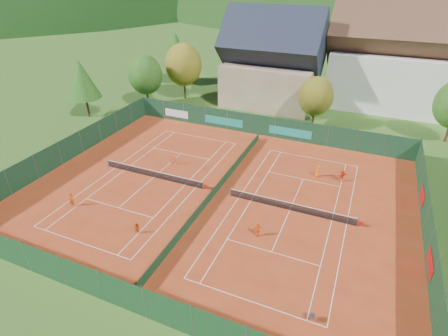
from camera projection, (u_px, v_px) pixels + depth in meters
ground at (217, 193)px, 37.60m from camera, size 600.00×600.00×0.00m
clay_pad at (217, 193)px, 37.59m from camera, size 40.00×32.00×0.01m
court_markings_left at (154, 177)px, 40.30m from camera, size 11.03×23.83×0.00m
court_markings_right at (290, 210)px, 34.87m from camera, size 11.03×23.83×0.00m
tennis_net_left at (154, 174)px, 40.00m from camera, size 13.30×0.10×1.02m
tennis_net_right at (292, 207)px, 34.57m from camera, size 13.30×0.10×1.02m
court_divider at (217, 189)px, 37.34m from camera, size 0.03×28.80×1.00m
fence_north at (260, 125)px, 49.73m from camera, size 40.00×0.10×3.00m
fence_south at (122, 294)px, 24.11m from camera, size 40.00×0.04×3.00m
fence_west at (71, 147)px, 43.62m from camera, size 0.04×32.00×3.00m
fence_east at (428, 229)px, 30.11m from camera, size 0.09×32.00×3.00m
chalet at (272, 65)px, 59.14m from camera, size 16.20×12.00×16.00m
hotel_block_a at (395, 63)px, 57.09m from camera, size 21.60×11.00×17.25m
tree_west_front at (145, 75)px, 58.25m from camera, size 5.72×5.72×8.69m
tree_west_mid at (183, 65)px, 61.33m from camera, size 6.44×6.44×9.78m
tree_west_back at (176, 49)px, 69.39m from camera, size 5.60×5.60×10.00m
tree_center at (316, 96)px, 50.69m from camera, size 5.01×5.01×7.60m
tree_west_side at (82, 79)px, 53.58m from camera, size 5.04×5.04×9.00m
mountain_backdrop at (399, 70)px, 233.54m from camera, size 820.00×530.00×242.00m
ball_hopper at (313, 316)px, 23.69m from camera, size 0.34×0.34×0.80m
loose_ball_0 at (82, 212)px, 34.56m from camera, size 0.07×0.07×0.07m
loose_ball_1 at (259, 278)px, 27.27m from camera, size 0.07×0.07×0.07m
loose_ball_2 at (254, 186)px, 38.59m from camera, size 0.07×0.07×0.07m
player_left_near at (71, 199)px, 35.12m from camera, size 0.60×0.41×1.58m
player_left_mid at (137, 228)px, 31.57m from camera, size 0.63×0.53×1.18m
player_left_far at (174, 160)px, 42.68m from camera, size 0.83×0.49×1.27m
player_right_near at (257, 230)px, 31.19m from camera, size 0.94×0.67×1.48m
player_right_far_a at (318, 171)px, 40.05m from camera, size 0.84×0.72×1.45m
player_right_far_b at (342, 176)px, 39.22m from camera, size 1.35×1.15×1.46m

